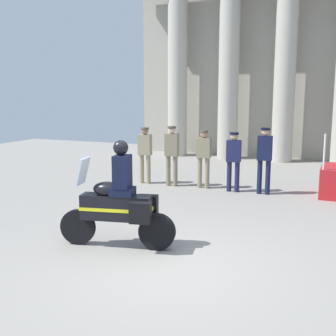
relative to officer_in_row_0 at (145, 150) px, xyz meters
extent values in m
plane|color=gray|center=(2.99, -5.60, -0.99)|extent=(28.82, 28.82, 0.00)
cube|color=#A49F91|center=(2.05, 6.81, 3.16)|extent=(10.56, 0.30, 8.30)
cylinder|color=#B2AD9E|center=(-1.25, 5.81, 2.43)|extent=(0.81, 0.81, 6.84)
cylinder|color=#B2AD9E|center=(0.95, 5.81, 2.43)|extent=(0.81, 0.81, 6.84)
cylinder|color=#B2AD9E|center=(3.15, 5.81, 2.43)|extent=(0.81, 0.81, 6.84)
cylinder|color=silver|center=(5.02, -0.10, 0.24)|extent=(0.05, 0.05, 0.90)
cylinder|color=gray|center=(-0.11, 0.00, -0.56)|extent=(0.13, 0.13, 0.86)
cylinder|color=gray|center=(0.11, 0.00, -0.56)|extent=(0.13, 0.13, 0.86)
cube|color=gray|center=(0.00, 0.00, 0.17)|extent=(0.40, 0.25, 0.60)
sphere|color=#997056|center=(0.00, 0.00, 0.58)|extent=(0.21, 0.21, 0.21)
cylinder|color=brown|center=(0.00, 0.00, 0.66)|extent=(0.24, 0.24, 0.06)
cylinder|color=#7A7056|center=(0.76, -0.04, -0.55)|extent=(0.13, 0.13, 0.88)
cylinder|color=#7A7056|center=(0.98, -0.04, -0.55)|extent=(0.13, 0.13, 0.88)
cube|color=#7A7056|center=(0.87, -0.04, 0.21)|extent=(0.40, 0.25, 0.64)
sphere|color=beige|center=(0.87, -0.04, 0.64)|extent=(0.21, 0.21, 0.21)
cylinder|color=#494334|center=(0.87, -0.04, 0.72)|extent=(0.24, 0.24, 0.06)
cylinder|color=#847A5B|center=(1.70, 0.05, -0.55)|extent=(0.13, 0.13, 0.87)
cylinder|color=#847A5B|center=(1.92, 0.05, -0.55)|extent=(0.13, 0.13, 0.87)
cube|color=#847A5B|center=(1.81, 0.05, 0.16)|extent=(0.40, 0.25, 0.56)
sphere|color=tan|center=(1.81, 0.05, 0.55)|extent=(0.21, 0.21, 0.21)
cylinder|color=#4F4937|center=(1.81, 0.05, 0.63)|extent=(0.24, 0.24, 0.06)
cylinder|color=#191E42|center=(2.59, -0.07, -0.58)|extent=(0.13, 0.13, 0.83)
cylinder|color=#191E42|center=(2.81, -0.07, -0.58)|extent=(0.13, 0.13, 0.83)
cube|color=#191E42|center=(2.70, -0.07, 0.13)|extent=(0.40, 0.25, 0.59)
sphere|color=tan|center=(2.70, -0.07, 0.53)|extent=(0.21, 0.21, 0.21)
cylinder|color=black|center=(2.70, -0.07, 0.61)|extent=(0.24, 0.24, 0.06)
cylinder|color=#141938|center=(3.42, -0.04, -0.53)|extent=(0.13, 0.13, 0.92)
cylinder|color=#141938|center=(3.64, -0.04, -0.53)|extent=(0.13, 0.13, 0.92)
cube|color=#141938|center=(3.53, -0.04, 0.25)|extent=(0.40, 0.25, 0.65)
sphere|color=tan|center=(3.53, -0.04, 0.68)|extent=(0.21, 0.21, 0.21)
cylinder|color=black|center=(3.53, -0.04, 0.76)|extent=(0.24, 0.24, 0.06)
cylinder|color=black|center=(1.17, -5.24, -0.67)|extent=(0.65, 0.23, 0.64)
cylinder|color=black|center=(2.59, -4.94, -0.67)|extent=(0.66, 0.27, 0.64)
cube|color=black|center=(1.88, -5.09, -0.27)|extent=(1.28, 0.57, 0.44)
ellipsoid|color=black|center=(1.74, -5.12, 0.05)|extent=(0.57, 0.42, 0.26)
cube|color=yellow|center=(1.88, -5.09, -0.29)|extent=(1.30, 0.58, 0.06)
cube|color=silver|center=(1.30, -5.21, 0.35)|extent=(0.24, 0.42, 0.47)
cube|color=black|center=(2.43, -5.24, -0.27)|extent=(0.39, 0.25, 0.36)
cube|color=black|center=(2.32, -4.73, -0.27)|extent=(0.39, 0.25, 0.36)
cube|color=black|center=(2.00, -5.06, 0.02)|extent=(0.46, 0.41, 0.14)
cube|color=black|center=(2.00, -5.06, 0.37)|extent=(0.33, 0.41, 0.56)
sphere|color=black|center=(1.98, -5.07, 0.78)|extent=(0.26, 0.26, 0.26)
camera|label=1|loc=(5.53, -11.50, 1.71)|focal=46.37mm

